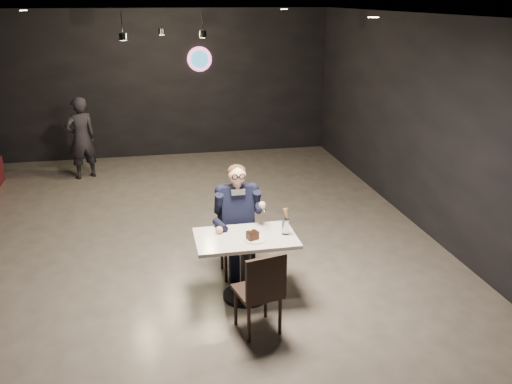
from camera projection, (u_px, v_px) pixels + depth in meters
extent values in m
plane|color=gray|center=(180.00, 242.00, 7.52)|extent=(9.00, 9.00, 0.00)
cube|color=black|center=(162.00, 19.00, 8.38)|extent=(1.40, 1.20, 0.36)
cube|color=white|center=(246.00, 267.00, 6.03)|extent=(1.10, 0.70, 0.75)
cube|color=black|center=(237.00, 240.00, 6.50)|extent=(0.42, 0.46, 0.92)
cube|color=black|center=(258.00, 290.00, 5.40)|extent=(0.51, 0.54, 0.92)
cube|color=black|center=(237.00, 220.00, 6.42)|extent=(0.60, 0.80, 1.44)
cylinder|color=white|center=(255.00, 239.00, 5.82)|extent=(0.24, 0.24, 0.01)
cube|color=black|center=(253.00, 236.00, 5.79)|extent=(0.14, 0.13, 0.08)
ellipsoid|color=#3A8F2F|center=(256.00, 231.00, 5.80)|extent=(0.06, 0.04, 0.01)
cylinder|color=silver|center=(285.00, 227.00, 5.93)|extent=(0.08, 0.08, 0.18)
cone|color=tan|center=(287.00, 214.00, 5.87)|extent=(0.08, 0.08, 0.12)
imported|color=black|center=(81.00, 138.00, 9.95)|extent=(0.66, 0.57, 1.52)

